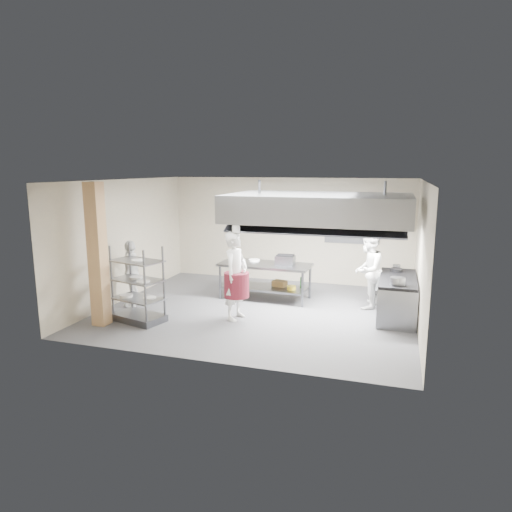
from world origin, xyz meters
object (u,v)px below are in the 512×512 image
(chef_line, at_px, (368,270))
(stockpot, at_px, (400,281))
(island, at_px, (265,281))
(chef_plating, at_px, (132,273))
(griddle, at_px, (285,260))
(chef_head, at_px, (236,276))
(pass_rack, at_px, (138,284))
(cooking_range, at_px, (397,298))

(chef_line, bearing_deg, stockpot, 43.64)
(island, height_order, chef_line, chef_line)
(chef_plating, bearing_deg, griddle, 97.30)
(chef_head, bearing_deg, island, 4.03)
(griddle, bearing_deg, pass_rack, -138.03)
(chef_line, relative_size, griddle, 3.96)
(chef_head, bearing_deg, cooking_range, -60.56)
(stockpot, bearing_deg, griddle, 155.98)
(island, distance_m, chef_line, 2.56)
(chef_line, distance_m, chef_plating, 5.60)
(griddle, bearing_deg, chef_line, -2.43)
(pass_rack, height_order, chef_plating, pass_rack)
(chef_line, relative_size, stockpot, 7.93)
(chef_line, xyz_separation_m, chef_plating, (-5.39, -1.51, -0.11))
(cooking_range, xyz_separation_m, stockpot, (0.02, -0.70, 0.56))
(cooking_range, relative_size, chef_head, 1.03)
(chef_line, height_order, stockpot, chef_line)
(pass_rack, bearing_deg, island, 64.23)
(stockpot, bearing_deg, island, 159.68)
(island, height_order, stockpot, stockpot)
(chef_plating, bearing_deg, stockpot, 75.88)
(chef_head, bearing_deg, griddle, -11.86)
(pass_rack, bearing_deg, cooking_range, 35.29)
(pass_rack, distance_m, chef_plating, 1.20)
(cooking_range, bearing_deg, pass_rack, -159.73)
(island, height_order, cooking_range, island)
(island, xyz_separation_m, chef_head, (-0.17, -1.70, 0.51))
(griddle, height_order, stockpot, griddle)
(griddle, relative_size, stockpot, 2.00)
(cooking_range, relative_size, chef_plating, 1.25)
(chef_head, xyz_separation_m, chef_plating, (-2.70, 0.17, -0.17))
(island, xyz_separation_m, pass_rack, (-2.13, -2.47, 0.37))
(cooking_range, height_order, griddle, griddle)
(stockpot, bearing_deg, chef_head, -171.51)
(island, height_order, chef_head, chef_head)
(pass_rack, bearing_deg, chef_plating, 143.25)
(pass_rack, height_order, stockpot, pass_rack)
(chef_head, bearing_deg, pass_rack, 121.28)
(chef_head, bearing_deg, chef_plating, 96.22)
(island, relative_size, stockpot, 10.02)
(cooking_range, distance_m, griddle, 2.81)
(island, xyz_separation_m, chef_line, (2.52, -0.02, 0.45))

